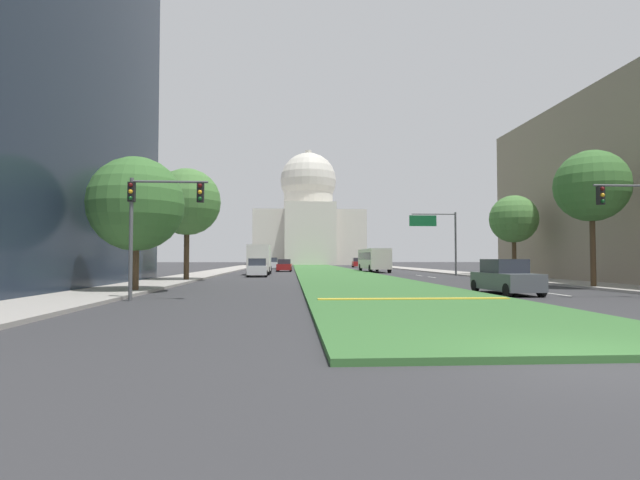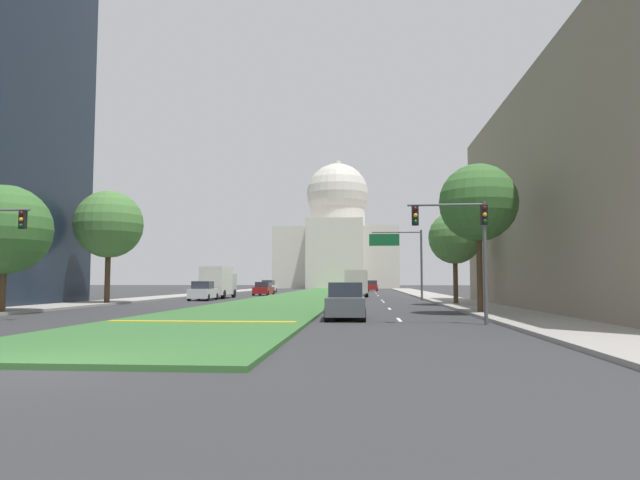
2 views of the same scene
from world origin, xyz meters
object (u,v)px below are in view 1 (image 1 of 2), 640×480
(street_tree_right_near, at_px, (592,186))
(street_tree_left_mid, at_px, (187,202))
(traffic_light_near_left, at_px, (152,211))
(box_truck_delivery, at_px, (260,259))
(sedan_distant, at_px, (284,266))
(street_tree_right_mid, at_px, (514,219))
(sedan_lead_stopped, at_px, (505,278))
(sedan_very_far, at_px, (357,263))
(street_tree_left_near, at_px, (136,204))
(capitol_building, at_px, (308,221))
(city_bus, at_px, (374,258))
(sedan_midblock, at_px, (257,268))
(sedan_far_horizon, at_px, (273,264))
(overhead_guide_sign, at_px, (439,231))

(street_tree_right_near, distance_m, street_tree_left_mid, 27.93)
(traffic_light_near_left, distance_m, street_tree_right_near, 24.78)
(box_truck_delivery, bearing_deg, sedan_distant, 77.77)
(street_tree_right_near, height_order, sedan_distant, street_tree_right_near)
(street_tree_right_mid, distance_m, sedan_lead_stopped, 17.40)
(box_truck_delivery, bearing_deg, sedan_very_far, 68.10)
(street_tree_left_near, relative_size, sedan_lead_stopped, 1.55)
(capitol_building, bearing_deg, sedan_very_far, -78.53)
(street_tree_right_near, relative_size, city_bus, 0.75)
(street_tree_left_near, distance_m, box_truck_delivery, 27.64)
(city_bus, bearing_deg, sedan_midblock, -133.10)
(box_truck_delivery, bearing_deg, street_tree_left_mid, -107.51)
(street_tree_right_mid, distance_m, sedan_distant, 32.53)
(street_tree_left_near, relative_size, box_truck_delivery, 1.11)
(capitol_building, height_order, street_tree_left_mid, capitol_building)
(street_tree_right_mid, xyz_separation_m, sedan_very_far, (-5.35, 54.90, -4.15))
(sedan_far_horizon, distance_m, city_bus, 22.74)
(box_truck_delivery, bearing_deg, city_bus, 32.34)
(sedan_distant, height_order, sedan_far_horizon, sedan_far_horizon)
(street_tree_right_mid, distance_m, sedan_midblock, 23.43)
(street_tree_right_near, height_order, street_tree_right_mid, street_tree_right_near)
(traffic_light_near_left, relative_size, street_tree_left_mid, 0.59)
(sedan_lead_stopped, bearing_deg, city_bus, 90.00)
(street_tree_left_mid, relative_size, sedan_distant, 1.94)
(traffic_light_near_left, height_order, box_truck_delivery, traffic_light_near_left)
(street_tree_right_near, relative_size, sedan_lead_stopped, 1.79)
(sedan_midblock, distance_m, city_bus, 20.37)
(capitol_building, xyz_separation_m, street_tree_right_mid, (13.39, -94.53, -6.93))
(street_tree_left_mid, xyz_separation_m, sedan_midblock, (4.87, 8.91, -5.33))
(street_tree_right_mid, relative_size, sedan_distant, 1.55)
(sedan_distant, height_order, box_truck_delivery, box_truck_delivery)
(sedan_far_horizon, relative_size, box_truck_delivery, 0.71)
(overhead_guide_sign, distance_m, sedan_lead_stopped, 25.51)
(traffic_light_near_left, distance_m, sedan_lead_stopped, 17.10)
(street_tree_left_mid, xyz_separation_m, sedan_lead_stopped, (18.77, -14.38, -5.33))
(traffic_light_near_left, bearing_deg, sedan_lead_stopped, 9.49)
(capitol_building, bearing_deg, street_tree_right_mid, -81.94)
(street_tree_right_mid, relative_size, box_truck_delivery, 1.09)
(street_tree_right_mid, xyz_separation_m, sedan_midblock, (-21.54, 8.23, -4.18))
(sedan_lead_stopped, distance_m, sedan_distant, 42.59)
(capitol_building, distance_m, street_tree_right_mid, 95.73)
(box_truck_delivery, bearing_deg, capitol_building, 84.08)
(sedan_far_horizon, bearing_deg, sedan_distant, -82.22)
(overhead_guide_sign, height_order, street_tree_right_mid, street_tree_right_mid)
(street_tree_left_mid, bearing_deg, sedan_far_horizon, 83.01)
(sedan_midblock, bearing_deg, sedan_lead_stopped, -59.17)
(street_tree_left_mid, bearing_deg, city_bus, 51.70)
(capitol_building, height_order, traffic_light_near_left, capitol_building)
(capitol_building, relative_size, city_bus, 2.89)
(street_tree_left_mid, distance_m, city_bus, 30.60)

